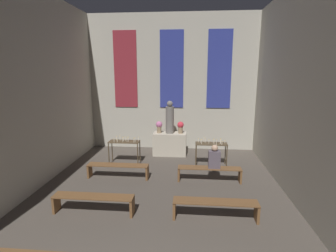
{
  "coord_description": "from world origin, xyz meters",
  "views": [
    {
      "loc": [
        0.86,
        -1.92,
        3.38
      ],
      "look_at": [
        0.0,
        7.57,
        1.37
      ],
      "focal_mm": 28.0,
      "sensor_mm": 36.0,
      "label": 1
    }
  ],
  "objects_px": {
    "flower_vase_left": "(159,126)",
    "candle_rack_right": "(211,147)",
    "person_seated": "(214,158)",
    "altar": "(170,144)",
    "flower_vase_right": "(181,127)",
    "candle_rack_left": "(124,144)",
    "pew_back_left": "(118,168)",
    "statue": "(170,118)",
    "pew_second_right": "(215,206)",
    "pew_back_right": "(209,171)",
    "pew_second_left": "(93,201)"
  },
  "relations": [
    {
      "from": "altar",
      "to": "pew_second_right",
      "type": "bearing_deg",
      "value": -72.87
    },
    {
      "from": "flower_vase_right",
      "to": "pew_back_right",
      "type": "distance_m",
      "value": 2.88
    },
    {
      "from": "candle_rack_right",
      "to": "pew_back_left",
      "type": "xyz_separation_m",
      "value": [
        -3.04,
        -1.4,
        -0.39
      ]
    },
    {
      "from": "candle_rack_left",
      "to": "pew_back_right",
      "type": "relative_size",
      "value": 0.58
    },
    {
      "from": "candle_rack_left",
      "to": "flower_vase_left",
      "type": "bearing_deg",
      "value": 44.97
    },
    {
      "from": "statue",
      "to": "person_seated",
      "type": "relative_size",
      "value": 1.78
    },
    {
      "from": "flower_vase_right",
      "to": "person_seated",
      "type": "height_order",
      "value": "flower_vase_right"
    },
    {
      "from": "flower_vase_left",
      "to": "candle_rack_right",
      "type": "height_order",
      "value": "flower_vase_left"
    },
    {
      "from": "flower_vase_left",
      "to": "altar",
      "type": "bearing_deg",
      "value": 0.0
    },
    {
      "from": "flower_vase_left",
      "to": "candle_rack_right",
      "type": "distance_m",
      "value": 2.38
    },
    {
      "from": "candle_rack_left",
      "to": "pew_back_left",
      "type": "height_order",
      "value": "candle_rack_left"
    },
    {
      "from": "altar",
      "to": "pew_back_right",
      "type": "distance_m",
      "value": 2.94
    },
    {
      "from": "altar",
      "to": "pew_second_right",
      "type": "distance_m",
      "value": 4.92
    },
    {
      "from": "flower_vase_left",
      "to": "flower_vase_right",
      "type": "relative_size",
      "value": 1.0
    },
    {
      "from": "candle_rack_right",
      "to": "pew_second_right",
      "type": "relative_size",
      "value": 0.58
    },
    {
      "from": "candle_rack_right",
      "to": "pew_second_right",
      "type": "bearing_deg",
      "value": -92.33
    },
    {
      "from": "candle_rack_right",
      "to": "candle_rack_left",
      "type": "bearing_deg",
      "value": -179.98
    },
    {
      "from": "altar",
      "to": "flower_vase_right",
      "type": "distance_m",
      "value": 0.85
    },
    {
      "from": "candle_rack_right",
      "to": "pew_back_left",
      "type": "relative_size",
      "value": 0.58
    },
    {
      "from": "pew_back_left",
      "to": "person_seated",
      "type": "relative_size",
      "value": 2.65
    },
    {
      "from": "person_seated",
      "to": "pew_second_left",
      "type": "bearing_deg",
      "value": -144.81
    },
    {
      "from": "candle_rack_right",
      "to": "pew_second_right",
      "type": "distance_m",
      "value": 3.57
    },
    {
      "from": "pew_second_right",
      "to": "pew_back_left",
      "type": "height_order",
      "value": "same"
    },
    {
      "from": "pew_second_right",
      "to": "pew_back_right",
      "type": "height_order",
      "value": "same"
    },
    {
      "from": "candle_rack_right",
      "to": "person_seated",
      "type": "bearing_deg",
      "value": -90.24
    },
    {
      "from": "pew_second_right",
      "to": "pew_back_left",
      "type": "distance_m",
      "value": 3.6
    },
    {
      "from": "pew_back_right",
      "to": "person_seated",
      "type": "xyz_separation_m",
      "value": [
        0.14,
        0.0,
        0.44
      ]
    },
    {
      "from": "flower_vase_left",
      "to": "person_seated",
      "type": "bearing_deg",
      "value": -51.72
    },
    {
      "from": "statue",
      "to": "candle_rack_left",
      "type": "height_order",
      "value": "statue"
    },
    {
      "from": "candle_rack_left",
      "to": "flower_vase_right",
      "type": "bearing_deg",
      "value": 29.72
    },
    {
      "from": "altar",
      "to": "flower_vase_right",
      "type": "bearing_deg",
      "value": 0.0
    },
    {
      "from": "statue",
      "to": "pew_back_left",
      "type": "height_order",
      "value": "statue"
    },
    {
      "from": "altar",
      "to": "candle_rack_right",
      "type": "height_order",
      "value": "candle_rack_right"
    },
    {
      "from": "pew_back_right",
      "to": "pew_second_left",
      "type": "bearing_deg",
      "value": -143.54
    },
    {
      "from": "flower_vase_left",
      "to": "pew_back_right",
      "type": "bearing_deg",
      "value": -53.68
    },
    {
      "from": "altar",
      "to": "flower_vase_left",
      "type": "relative_size",
      "value": 2.79
    },
    {
      "from": "candle_rack_left",
      "to": "candle_rack_right",
      "type": "relative_size",
      "value": 1.0
    },
    {
      "from": "pew_back_right",
      "to": "flower_vase_right",
      "type": "bearing_deg",
      "value": 111.63
    },
    {
      "from": "altar",
      "to": "pew_second_right",
      "type": "relative_size",
      "value": 0.68
    },
    {
      "from": "flower_vase_right",
      "to": "candle_rack_left",
      "type": "height_order",
      "value": "flower_vase_right"
    },
    {
      "from": "altar",
      "to": "statue",
      "type": "height_order",
      "value": "statue"
    },
    {
      "from": "flower_vase_left",
      "to": "candle_rack_right",
      "type": "xyz_separation_m",
      "value": [
        2.02,
        -1.15,
        -0.47
      ]
    },
    {
      "from": "pew_second_right",
      "to": "candle_rack_right",
      "type": "bearing_deg",
      "value": 87.67
    },
    {
      "from": "person_seated",
      "to": "statue",
      "type": "bearing_deg",
      "value": 121.79
    },
    {
      "from": "pew_second_left",
      "to": "pew_second_right",
      "type": "height_order",
      "value": "same"
    },
    {
      "from": "statue",
      "to": "pew_back_right",
      "type": "distance_m",
      "value": 3.17
    },
    {
      "from": "candle_rack_left",
      "to": "person_seated",
      "type": "relative_size",
      "value": 1.54
    },
    {
      "from": "candle_rack_left",
      "to": "person_seated",
      "type": "xyz_separation_m",
      "value": [
        3.17,
        -1.4,
        0.05
      ]
    },
    {
      "from": "statue",
      "to": "pew_second_right",
      "type": "distance_m",
      "value": 5.05
    },
    {
      "from": "pew_second_right",
      "to": "flower_vase_right",
      "type": "bearing_deg",
      "value": 102.18
    }
  ]
}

